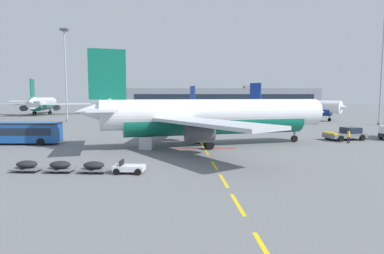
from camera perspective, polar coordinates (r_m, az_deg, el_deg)
The scene contains 15 objects.
ground at distance 63.55m, azimuth 20.77°, elevation -0.82°, with size 400.00×400.00×0.00m, color slate.
apron_paint_markings at distance 54.26m, azimuth 0.83°, elevation -1.47°, with size 8.00×94.49×0.01m.
airliner_foreground at distance 42.41m, azimuth 3.73°, elevation 1.93°, with size 34.59×33.82×12.20m.
pushback_tug at distance 53.73m, azimuth 25.80°, elevation -1.13°, with size 6.48×4.19×2.08m.
airliner_mid_left at distance 96.64m, azimuth -1.94°, elevation 3.38°, with size 25.67×26.42×9.41m.
airliner_far_center at distance 131.29m, azimuth -25.10°, elevation 3.82°, with size 34.47×35.05×12.30m.
airliner_far_right at distance 96.74m, azimuth 17.22°, elevation 3.40°, with size 25.58×26.09×10.78m.
apron_shuttle_bus at distance 50.23m, azimuth -29.00°, elevation -0.72°, with size 12.17×3.57×3.00m.
fuel_service_truck at distance 65.31m, azimuth 9.71°, elevation 1.07°, with size 6.01×7.10×3.14m.
baggage_train at distance 29.56m, azimuth -19.80°, elevation -6.62°, with size 11.69×2.92×1.14m.
ground_crew_worker at distance 49.97m, azimuth 26.17°, elevation -1.46°, with size 0.59×0.53×1.78m.
uld_cargo_container at distance 40.37m, azimuth -8.07°, elevation -2.79°, with size 1.85×1.81×1.60m.
apron_light_mast_near at distance 89.85m, azimuth -21.68°, elevation 10.40°, with size 1.80×1.80×23.80m.
apron_light_mast_far at distance 85.92m, azimuth 30.97°, elevation 12.42°, with size 1.80×1.80×29.73m.
terminal_satellite at distance 166.73m, azimuth 5.42°, elevation 5.01°, with size 95.64×21.36×12.19m.
Camera 1 is at (14.13, -17.68, 6.56)m, focal length 29.87 mm.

